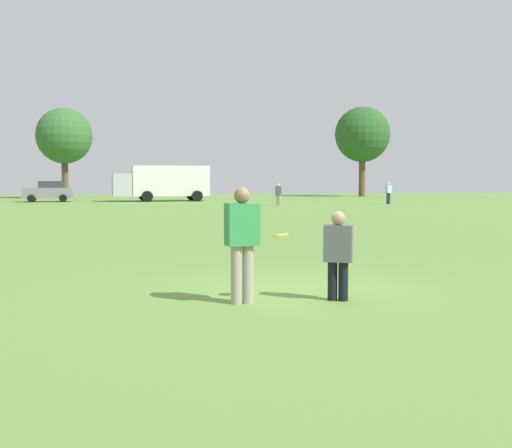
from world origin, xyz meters
name	(u,v)px	position (x,y,z in m)	size (l,w,h in m)	color
ground_plane	(294,292)	(0.00, 0.00, 0.00)	(147.65, 147.65, 0.00)	#608C3D
player_thrower	(242,238)	(-1.08, -0.82, 1.03)	(0.54, 0.36, 1.82)	gray
player_defender	(338,251)	(0.46, -0.92, 0.80)	(0.52, 0.43, 1.44)	black
frisbee	(280,235)	(-0.44, -0.69, 1.06)	(0.27, 0.27, 0.08)	yellow
traffic_cone	(255,231)	(1.47, 9.99, 0.23)	(0.32, 0.32, 0.48)	#D8590C
parked_car_center	(48,191)	(-9.05, 47.06, 0.92)	(4.31, 2.43, 1.82)	slate
box_truck	(163,182)	(0.92, 46.51, 1.75)	(8.64, 3.37, 3.18)	white
bystander_sideline_watcher	(278,193)	(8.90, 35.89, 0.93)	(0.52, 0.43, 1.65)	gray
bystander_field_marshal	(388,192)	(17.96, 36.00, 0.98)	(0.55, 0.45, 1.73)	#1E234C
tree_east_birch	(64,136)	(-8.47, 57.68, 6.44)	(5.76, 5.76, 9.36)	brown
tree_east_oak	(362,135)	(24.46, 57.72, 7.08)	(6.34, 6.34, 10.30)	brown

